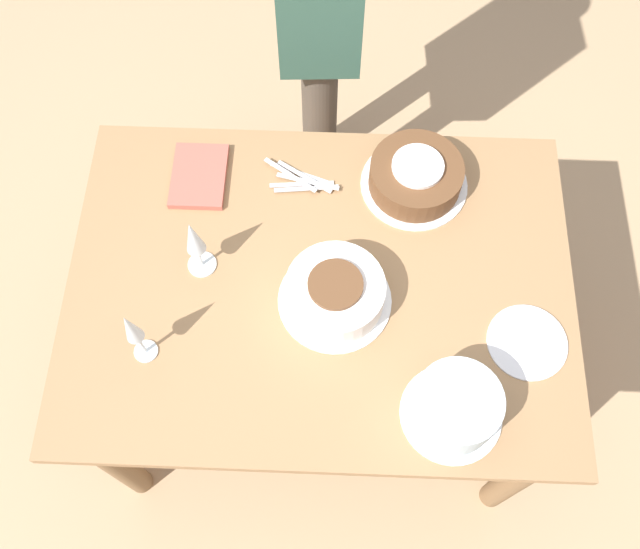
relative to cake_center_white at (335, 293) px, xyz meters
The scene contains 10 objects.
ground_plane 0.78m from the cake_center_white, 50.58° to the right, with size 12.00×12.00×0.00m, color tan.
dining_table 0.18m from the cake_center_white, 50.58° to the right, with size 1.26×0.92×0.73m.
cake_center_white is the anchor object (origin of this frame).
cake_front_chocolate 0.40m from the cake_center_white, 120.29° to the right, with size 0.28×0.28×0.09m.
cake_back_decorated 0.39m from the cake_center_white, 135.04° to the left, with size 0.23×0.23×0.13m.
wine_glass_near 0.36m from the cake_center_white, 14.26° to the right, with size 0.07×0.07×0.21m.
wine_glass_far 0.48m from the cake_center_white, 18.54° to the left, with size 0.06×0.06×0.22m.
dessert_plate_left 0.47m from the cake_center_white, 168.79° to the left, with size 0.19×0.19×0.01m.
fork_pile 0.36m from the cake_center_white, 74.10° to the right, with size 0.20×0.11×0.02m.
napkin_stack 0.51m from the cake_center_white, 42.74° to the right, with size 0.14×0.20×0.02m.
Camera 1 is at (-0.03, 0.74, 2.33)m, focal length 40.00 mm.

